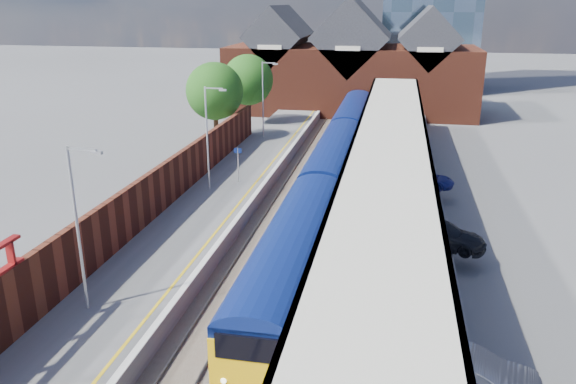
# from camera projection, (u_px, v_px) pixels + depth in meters

# --- Properties ---
(ground) EXTENTS (240.00, 240.00, 0.00)m
(ground) POSITION_uv_depth(u_px,v_px,m) (319.00, 175.00, 45.01)
(ground) COLOR #5B5B5E
(ground) RESTS_ON ground
(ballast_bed) EXTENTS (6.00, 76.00, 0.06)m
(ballast_bed) POSITION_uv_depth(u_px,v_px,m) (298.00, 220.00, 35.71)
(ballast_bed) COLOR #473D33
(ballast_bed) RESTS_ON ground
(rails) EXTENTS (4.51, 76.00, 0.14)m
(rails) POSITION_uv_depth(u_px,v_px,m) (298.00, 218.00, 35.68)
(rails) COLOR slate
(rails) RESTS_ON ground
(left_platform) EXTENTS (5.00, 76.00, 1.00)m
(left_platform) POSITION_uv_depth(u_px,v_px,m) (215.00, 207.00, 36.55)
(left_platform) COLOR #565659
(left_platform) RESTS_ON ground
(right_platform) EXTENTS (6.00, 76.00, 1.00)m
(right_platform) POSITION_uv_depth(u_px,v_px,m) (394.00, 219.00, 34.48)
(right_platform) COLOR #565659
(right_platform) RESTS_ON ground
(coping_left) EXTENTS (0.30, 76.00, 0.05)m
(coping_left) POSITION_uv_depth(u_px,v_px,m) (250.00, 202.00, 35.95)
(coping_left) COLOR silver
(coping_left) RESTS_ON left_platform
(coping_right) EXTENTS (0.30, 76.00, 0.05)m
(coping_right) POSITION_uv_depth(u_px,v_px,m) (348.00, 208.00, 34.82)
(coping_right) COLOR silver
(coping_right) RESTS_ON right_platform
(yellow_line) EXTENTS (0.14, 76.00, 0.01)m
(yellow_line) POSITION_uv_depth(u_px,v_px,m) (241.00, 201.00, 36.07)
(yellow_line) COLOR yellow
(yellow_line) RESTS_ON left_platform
(train) EXTENTS (2.87, 65.90, 3.45)m
(train) POSITION_uv_depth(u_px,v_px,m) (345.00, 136.00, 48.80)
(train) COLOR navy
(train) RESTS_ON ground
(canopy) EXTENTS (4.50, 52.00, 4.48)m
(canopy) POSITION_uv_depth(u_px,v_px,m) (391.00, 136.00, 34.85)
(canopy) COLOR navy
(canopy) RESTS_ON right_platform
(lamp_post_b) EXTENTS (1.48, 0.18, 7.00)m
(lamp_post_b) POSITION_uv_depth(u_px,v_px,m) (80.00, 220.00, 22.24)
(lamp_post_b) COLOR #A5A8AA
(lamp_post_b) RESTS_ON left_platform
(lamp_post_c) EXTENTS (1.48, 0.18, 7.00)m
(lamp_post_c) POSITION_uv_depth(u_px,v_px,m) (209.00, 132.00, 37.11)
(lamp_post_c) COLOR #A5A8AA
(lamp_post_c) RESTS_ON left_platform
(lamp_post_d) EXTENTS (1.48, 0.18, 7.00)m
(lamp_post_d) POSITION_uv_depth(u_px,v_px,m) (264.00, 95.00, 51.98)
(lamp_post_d) COLOR #A5A8AA
(lamp_post_d) RESTS_ON left_platform
(platform_sign) EXTENTS (0.55, 0.08, 2.50)m
(platform_sign) POSITION_uv_depth(u_px,v_px,m) (238.00, 159.00, 39.47)
(platform_sign) COLOR #A5A8AA
(platform_sign) RESTS_ON left_platform
(brick_wall) EXTENTS (0.35, 50.00, 3.86)m
(brick_wall) POSITION_uv_depth(u_px,v_px,m) (130.00, 211.00, 30.38)
(brick_wall) COLOR #5B2517
(brick_wall) RESTS_ON left_platform
(station_building) EXTENTS (30.00, 12.12, 13.78)m
(station_building) POSITION_uv_depth(u_px,v_px,m) (351.00, 67.00, 69.27)
(station_building) COLOR #5B2517
(station_building) RESTS_ON ground
(tree_near) EXTENTS (5.20, 5.20, 8.10)m
(tree_near) POSITION_uv_depth(u_px,v_px,m) (216.00, 93.00, 50.63)
(tree_near) COLOR #382314
(tree_near) RESTS_ON ground
(tree_far) EXTENTS (5.20, 5.20, 8.10)m
(tree_far) POSITION_uv_depth(u_px,v_px,m) (249.00, 81.00, 57.89)
(tree_far) COLOR #382314
(tree_far) RESTS_ON ground
(parked_car_silver) EXTENTS (4.81, 2.31, 1.52)m
(parked_car_silver) POSITION_uv_depth(u_px,v_px,m) (467.00, 374.00, 18.17)
(parked_car_silver) COLOR #A4A5A9
(parked_car_silver) RESTS_ON right_platform
(parked_car_dark) EXTENTS (5.08, 3.24, 1.37)m
(parked_car_dark) POSITION_uv_depth(u_px,v_px,m) (440.00, 234.00, 29.28)
(parked_car_dark) COLOR black
(parked_car_dark) RESTS_ON right_platform
(parked_car_blue) EXTENTS (4.32, 2.93, 1.10)m
(parked_car_blue) POSITION_uv_depth(u_px,v_px,m) (425.00, 179.00, 38.84)
(parked_car_blue) COLOR navy
(parked_car_blue) RESTS_ON right_platform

